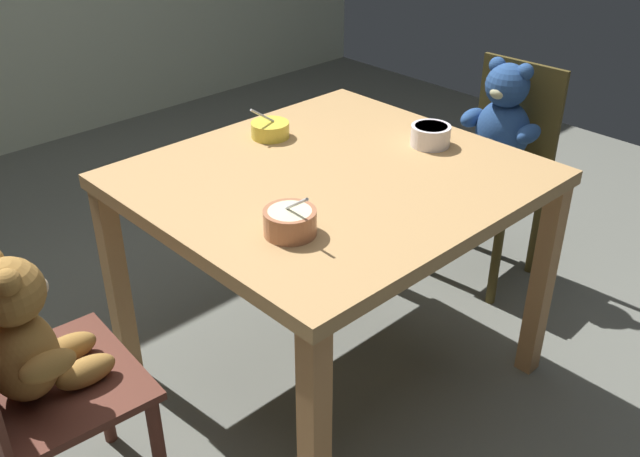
# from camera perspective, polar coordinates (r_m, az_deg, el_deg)

# --- Properties ---
(ground_plane) EXTENTS (5.20, 5.20, 0.04)m
(ground_plane) POSITION_cam_1_polar(r_m,az_deg,el_deg) (2.51, 0.80, -11.45)
(ground_plane) COLOR #61635B
(dining_table) EXTENTS (1.08, 0.99, 0.74)m
(dining_table) POSITION_cam_1_polar(r_m,az_deg,el_deg) (2.12, 0.93, 2.34)
(dining_table) COLOR tan
(dining_table) RESTS_ON ground_plane
(teddy_chair_near_left) EXTENTS (0.40, 0.44, 0.86)m
(teddy_chair_near_left) POSITION_cam_1_polar(r_m,az_deg,el_deg) (1.83, -22.12, -9.31)
(teddy_chair_near_left) COLOR #562A1F
(teddy_chair_near_left) RESTS_ON ground_plane
(teddy_chair_near_right) EXTENTS (0.38, 0.40, 0.87)m
(teddy_chair_near_right) POSITION_cam_1_polar(r_m,az_deg,el_deg) (2.82, 13.94, 6.74)
(teddy_chair_near_right) COLOR #483B1A
(teddy_chair_near_right) RESTS_ON ground_plane
(porridge_bowl_white_near_right) EXTENTS (0.12, 0.12, 0.06)m
(porridge_bowl_white_near_right) POSITION_cam_1_polar(r_m,az_deg,el_deg) (2.28, 8.75, 7.33)
(porridge_bowl_white_near_right) COLOR silver
(porridge_bowl_white_near_right) RESTS_ON dining_table
(porridge_bowl_yellow_far_center) EXTENTS (0.13, 0.12, 0.11)m
(porridge_bowl_yellow_far_center) POSITION_cam_1_polar(r_m,az_deg,el_deg) (2.32, -3.97, 7.85)
(porridge_bowl_yellow_far_center) COLOR yellow
(porridge_bowl_yellow_far_center) RESTS_ON dining_table
(porridge_bowl_terracotta_near_left) EXTENTS (0.13, 0.14, 0.13)m
(porridge_bowl_terracotta_near_left) POSITION_cam_1_polar(r_m,az_deg,el_deg) (1.76, -2.39, 0.56)
(porridge_bowl_terracotta_near_left) COLOR #B36F4C
(porridge_bowl_terracotta_near_left) RESTS_ON dining_table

